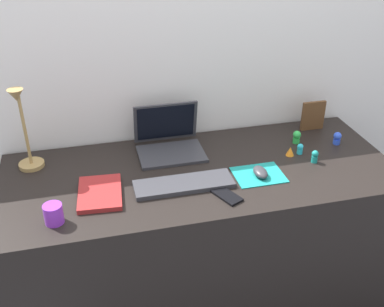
{
  "coord_description": "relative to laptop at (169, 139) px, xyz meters",
  "views": [
    {
      "loc": [
        -0.45,
        -1.66,
        1.81
      ],
      "look_at": [
        -0.04,
        0.0,
        0.83
      ],
      "focal_mm": 43.53,
      "sensor_mm": 36.0,
      "label": 1
    }
  ],
  "objects": [
    {
      "name": "notebook_pad",
      "position": [
        -0.34,
        -0.3,
        -0.04
      ],
      "size": [
        0.19,
        0.25,
        0.02
      ],
      "primitive_type": "cube",
      "rotation": [
        0.0,
        0.0,
        -0.08
      ],
      "color": "maroon",
      "rests_on": "desk"
    },
    {
      "name": "mousepad",
      "position": [
        0.33,
        -0.31,
        -0.05
      ],
      "size": [
        0.21,
        0.17,
        0.0
      ],
      "primitive_type": "cube",
      "color": "teal",
      "rests_on": "desk"
    },
    {
      "name": "laptop",
      "position": [
        0.0,
        0.0,
        0.0
      ],
      "size": [
        0.3,
        0.25,
        0.21
      ],
      "color": "#333338",
      "rests_on": "desk"
    },
    {
      "name": "mouse",
      "position": [
        0.33,
        -0.32,
        -0.03
      ],
      "size": [
        0.06,
        0.1,
        0.03
      ],
      "primitive_type": "ellipsoid",
      "color": "#333338",
      "rests_on": "mousepad"
    },
    {
      "name": "keyboard",
      "position": [
        -0.0,
        -0.32,
        -0.04
      ],
      "size": [
        0.41,
        0.13,
        0.02
      ],
      "primitive_type": "cube",
      "color": "#333338",
      "rests_on": "desk"
    },
    {
      "name": "desk_lamp",
      "position": [
        -0.62,
        -0.02,
        0.13
      ],
      "size": [
        0.11,
        0.14,
        0.38
      ],
      "color": "#A5844C",
      "rests_on": "desk"
    },
    {
      "name": "toy_figurine_green",
      "position": [
        0.61,
        -0.08,
        -0.02
      ],
      "size": [
        0.04,
        0.04,
        0.06
      ],
      "color": "green",
      "rests_on": "desk"
    },
    {
      "name": "back_wall",
      "position": [
        0.1,
        0.18,
        -0.08
      ],
      "size": [
        2.91,
        0.05,
        1.43
      ],
      "primitive_type": "cube",
      "color": "silver",
      "rests_on": "ground_plane"
    },
    {
      "name": "desk",
      "position": [
        0.1,
        -0.21,
        -0.42
      ],
      "size": [
        1.71,
        0.7,
        0.74
      ],
      "primitive_type": "cube",
      "color": "black",
      "rests_on": "ground_plane"
    },
    {
      "name": "ground_plane",
      "position": [
        0.1,
        -0.21,
        -0.79
      ],
      "size": [
        6.0,
        6.0,
        0.0
      ],
      "primitive_type": "plane",
      "color": "#474C56"
    },
    {
      "name": "coffee_mug",
      "position": [
        -0.52,
        -0.44,
        -0.02
      ],
      "size": [
        0.07,
        0.07,
        0.08
      ],
      "primitive_type": "cylinder",
      "color": "purple",
      "rests_on": "desk"
    },
    {
      "name": "toy_figurine_teal",
      "position": [
        0.61,
        -0.27,
        -0.02
      ],
      "size": [
        0.03,
        0.03,
        0.06
      ],
      "color": "teal",
      "rests_on": "desk"
    },
    {
      "name": "cell_phone",
      "position": [
        0.15,
        -0.43,
        -0.05
      ],
      "size": [
        0.11,
        0.14,
        0.01
      ],
      "primitive_type": "cube",
      "rotation": [
        0.0,
        0.0,
        0.44
      ],
      "color": "black",
      "rests_on": "desk"
    },
    {
      "name": "toy_figurine_blue",
      "position": [
        0.79,
        -0.14,
        -0.02
      ],
      "size": [
        0.04,
        0.04,
        0.06
      ],
      "color": "blue",
      "rests_on": "desk"
    },
    {
      "name": "picture_frame",
      "position": [
        0.75,
        0.04,
        0.02
      ],
      "size": [
        0.12,
        0.02,
        0.15
      ],
      "primitive_type": "cube",
      "color": "brown",
      "rests_on": "desk"
    },
    {
      "name": "toy_figurine_orange",
      "position": [
        0.53,
        -0.18,
        -0.03
      ],
      "size": [
        0.04,
        0.04,
        0.04
      ],
      "primitive_type": "cone",
      "color": "orange",
      "rests_on": "desk"
    },
    {
      "name": "toy_figurine_cyan",
      "position": [
        0.58,
        -0.18,
        -0.03
      ],
      "size": [
        0.03,
        0.03,
        0.05
      ],
      "color": "#28B7CC",
      "rests_on": "desk"
    }
  ]
}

